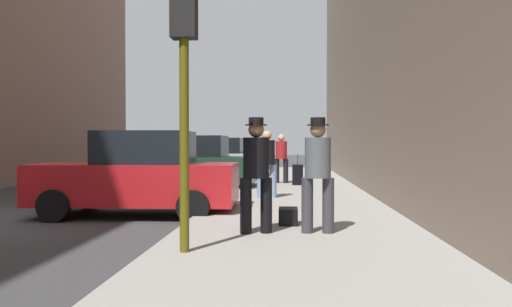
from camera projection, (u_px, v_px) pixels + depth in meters
The scene contains 13 objects.
sidewalk at pixel (298, 221), 9.39m from camera, with size 4.00×40.00×0.15m, color gray.
parked_red_hatchback at pixel (139, 176), 10.53m from camera, with size 4.24×2.13×1.79m.
parked_dark_green_sedan at pixel (192, 165), 16.26m from camera, with size 4.27×2.19×1.79m.
parked_silver_sedan at pixel (217, 159), 21.99m from camera, with size 4.23×2.12×1.79m.
parked_blue_sedan at pixel (234, 156), 28.40m from camera, with size 4.20×2.06×1.79m.
fire_hydrant at pixel (246, 176), 16.02m from camera, with size 0.42×0.22×0.70m.
traffic_light at pixel (184, 46), 6.29m from camera, with size 0.32×0.32×3.60m.
pedestrian_in_red_jacket at pixel (281, 156), 17.54m from camera, with size 0.52×0.45×1.71m.
pedestrian_with_fedora at pixel (256, 169), 7.64m from camera, with size 0.53×0.49×1.78m.
pedestrian_in_jeans at pixel (267, 160), 12.68m from camera, with size 0.53×0.48×1.71m.
pedestrian_with_beanie at pixel (318, 169), 7.66m from camera, with size 0.50×0.40×1.78m.
rolling_suitcase at pixel (298, 175), 16.82m from camera, with size 0.37×0.57×1.04m.
duffel_bag at pixel (288, 216), 8.49m from camera, with size 0.32×0.44×0.28m.
Camera 1 is at (5.83, -9.40, 1.52)m, focal length 35.00 mm.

